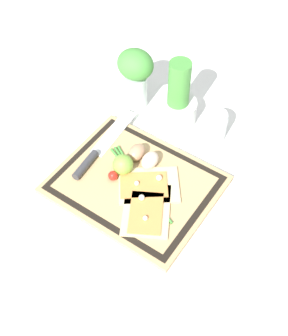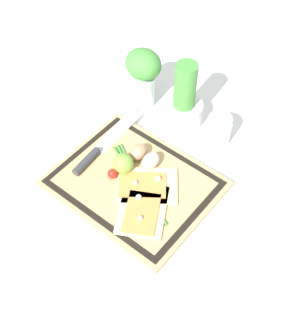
# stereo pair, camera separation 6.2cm
# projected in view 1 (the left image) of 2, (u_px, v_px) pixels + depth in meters

# --- Properties ---
(ground_plane) EXTENTS (6.00, 6.00, 0.00)m
(ground_plane) POSITION_uv_depth(u_px,v_px,m) (135.00, 186.00, 1.27)
(ground_plane) COLOR white
(cutting_board) EXTENTS (0.42, 0.34, 0.02)m
(cutting_board) POSITION_uv_depth(u_px,v_px,m) (135.00, 184.00, 1.26)
(cutting_board) COLOR tan
(cutting_board) RESTS_ON ground_plane
(pizza_slice_near) EXTENTS (0.18, 0.20, 0.02)m
(pizza_slice_near) POSITION_uv_depth(u_px,v_px,m) (146.00, 210.00, 1.19)
(pizza_slice_near) COLOR beige
(pizza_slice_near) RESTS_ON cutting_board
(pizza_slice_far) EXTENTS (0.20, 0.19, 0.02)m
(pizza_slice_far) POSITION_uv_depth(u_px,v_px,m) (148.00, 185.00, 1.24)
(pizza_slice_far) COLOR beige
(pizza_slice_far) RESTS_ON cutting_board
(knife) EXTENTS (0.06, 0.30, 0.02)m
(knife) POSITION_uv_depth(u_px,v_px,m) (95.00, 154.00, 1.31)
(knife) COLOR silver
(knife) RESTS_ON cutting_board
(egg_brown) EXTENTS (0.04, 0.06, 0.04)m
(egg_brown) POSITION_uv_depth(u_px,v_px,m) (137.00, 152.00, 1.29)
(egg_brown) COLOR tan
(egg_brown) RESTS_ON cutting_board
(egg_pink) EXTENTS (0.04, 0.06, 0.04)m
(egg_pink) POSITION_uv_depth(u_px,v_px,m) (149.00, 160.00, 1.28)
(egg_pink) COLOR beige
(egg_pink) RESTS_ON cutting_board
(lime) EXTENTS (0.06, 0.06, 0.06)m
(lime) POSITION_uv_depth(u_px,v_px,m) (123.00, 165.00, 1.26)
(lime) COLOR #7FB742
(lime) RESTS_ON cutting_board
(cherry_tomato_red) EXTENTS (0.03, 0.03, 0.03)m
(cherry_tomato_red) POSITION_uv_depth(u_px,v_px,m) (113.00, 176.00, 1.25)
(cherry_tomato_red) COLOR red
(cherry_tomato_red) RESTS_ON cutting_board
(scallion_bunch) EXTENTS (0.28, 0.16, 0.01)m
(scallion_bunch) POSITION_uv_depth(u_px,v_px,m) (140.00, 183.00, 1.25)
(scallion_bunch) COLOR #47933D
(scallion_bunch) RESTS_ON cutting_board
(herb_pot) EXTENTS (0.12, 0.12, 0.22)m
(herb_pot) POSITION_uv_depth(u_px,v_px,m) (178.00, 102.00, 1.37)
(herb_pot) COLOR white
(herb_pot) RESTS_ON ground_plane
(sauce_jar) EXTENTS (0.07, 0.07, 0.09)m
(sauce_jar) POSITION_uv_depth(u_px,v_px,m) (214.00, 127.00, 1.35)
(sauce_jar) COLOR silver
(sauce_jar) RESTS_ON ground_plane
(herb_glass) EXTENTS (0.11, 0.10, 0.20)m
(herb_glass) POSITION_uv_depth(u_px,v_px,m) (136.00, 74.00, 1.38)
(herb_glass) COLOR silver
(herb_glass) RESTS_ON ground_plane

